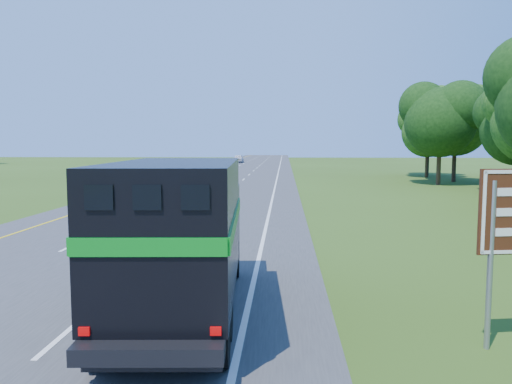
% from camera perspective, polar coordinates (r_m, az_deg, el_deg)
% --- Properties ---
extents(road, '(15.00, 260.00, 0.04)m').
position_cam_1_polar(road, '(49.53, -4.11, 0.93)').
color(road, '#38383A').
rests_on(road, ground).
extents(lane_markings, '(11.15, 260.00, 0.01)m').
position_cam_1_polar(lane_markings, '(49.53, -4.11, 0.96)').
color(lane_markings, yellow).
rests_on(lane_markings, road).
extents(horse_truck, '(2.98, 8.14, 3.55)m').
position_cam_1_polar(horse_truck, '(11.53, -8.54, -4.67)').
color(horse_truck, black).
rests_on(horse_truck, road).
extents(white_suv, '(2.59, 5.55, 1.54)m').
position_cam_1_polar(white_suv, '(41.79, -10.96, 1.08)').
color(white_suv, white).
rests_on(white_suv, road).
extents(far_car, '(2.09, 5.03, 1.70)m').
position_cam_1_polar(far_car, '(105.47, -2.02, 3.83)').
color(far_car, silver).
rests_on(far_car, road).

